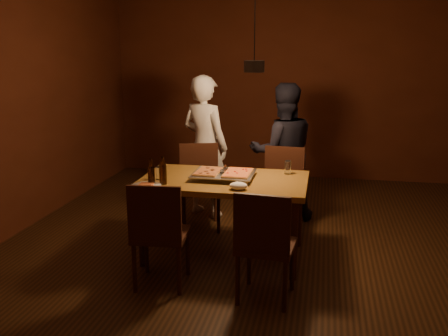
% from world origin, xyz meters
% --- Properties ---
extents(room_shell, '(6.00, 6.00, 6.00)m').
position_xyz_m(room_shell, '(0.00, 0.00, 1.40)').
color(room_shell, '#3D2210').
rests_on(room_shell, ground).
extents(dining_table, '(1.50, 0.90, 0.75)m').
position_xyz_m(dining_table, '(-0.25, -0.10, 0.68)').
color(dining_table, olive).
rests_on(dining_table, floor).
extents(chair_far_left, '(0.53, 0.53, 0.49)m').
position_xyz_m(chair_far_left, '(-0.67, 0.66, 0.54)').
color(chair_far_left, '#38190F').
rests_on(chair_far_left, floor).
extents(chair_far_right, '(0.46, 0.46, 0.49)m').
position_xyz_m(chair_far_right, '(0.22, 0.66, 0.54)').
color(chair_far_right, '#38190F').
rests_on(chair_far_right, floor).
extents(chair_near_left, '(0.45, 0.45, 0.49)m').
position_xyz_m(chair_near_left, '(-0.63, -0.84, 0.54)').
color(chair_near_left, '#38190F').
rests_on(chair_near_left, floor).
extents(chair_near_right, '(0.46, 0.46, 0.49)m').
position_xyz_m(chair_near_right, '(0.22, -0.91, 0.54)').
color(chair_near_right, '#38190F').
rests_on(chair_near_right, floor).
extents(pizza_tray, '(0.59, 0.50, 0.05)m').
position_xyz_m(pizza_tray, '(-0.26, -0.07, 0.77)').
color(pizza_tray, silver).
rests_on(pizza_tray, dining_table).
extents(pizza_meat, '(0.23, 0.35, 0.02)m').
position_xyz_m(pizza_meat, '(-0.40, -0.08, 0.81)').
color(pizza_meat, maroon).
rests_on(pizza_meat, pizza_tray).
extents(pizza_cheese, '(0.24, 0.38, 0.02)m').
position_xyz_m(pizza_cheese, '(-0.12, -0.08, 0.81)').
color(pizza_cheese, gold).
rests_on(pizza_cheese, pizza_tray).
extents(spatula, '(0.13, 0.25, 0.04)m').
position_xyz_m(spatula, '(-0.25, -0.05, 0.81)').
color(spatula, silver).
rests_on(spatula, pizza_tray).
extents(beer_bottle_a, '(0.06, 0.06, 0.23)m').
position_xyz_m(beer_bottle_a, '(-0.83, -0.40, 0.87)').
color(beer_bottle_a, black).
rests_on(beer_bottle_a, dining_table).
extents(beer_bottle_b, '(0.07, 0.07, 0.25)m').
position_xyz_m(beer_bottle_b, '(-0.73, -0.38, 0.87)').
color(beer_bottle_b, black).
rests_on(beer_bottle_b, dining_table).
extents(water_glass_left, '(0.07, 0.07, 0.12)m').
position_xyz_m(water_glass_left, '(-0.81, -0.24, 0.81)').
color(water_glass_left, silver).
rests_on(water_glass_left, dining_table).
extents(water_glass_right, '(0.06, 0.06, 0.13)m').
position_xyz_m(water_glass_right, '(0.31, 0.19, 0.81)').
color(water_glass_right, silver).
rests_on(water_glass_right, dining_table).
extents(plate_slice, '(0.26, 0.26, 0.03)m').
position_xyz_m(plate_slice, '(-0.85, -0.50, 0.76)').
color(plate_slice, white).
rests_on(plate_slice, dining_table).
extents(napkin, '(0.15, 0.12, 0.06)m').
position_xyz_m(napkin, '(-0.06, -0.42, 0.78)').
color(napkin, white).
rests_on(napkin, dining_table).
extents(diner_white, '(0.70, 0.59, 1.62)m').
position_xyz_m(diner_white, '(-0.70, 1.04, 0.81)').
color(diner_white, white).
rests_on(diner_white, floor).
extents(diner_dark, '(0.88, 0.77, 1.54)m').
position_xyz_m(diner_dark, '(0.18, 1.09, 0.77)').
color(diner_dark, black).
rests_on(diner_dark, floor).
extents(pendant_lamp, '(0.18, 0.18, 1.10)m').
position_xyz_m(pendant_lamp, '(0.00, 0.00, 1.76)').
color(pendant_lamp, black).
rests_on(pendant_lamp, ceiling).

